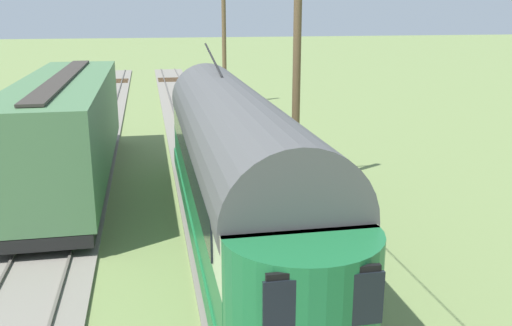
% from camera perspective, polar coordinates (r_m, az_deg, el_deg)
% --- Properties ---
extents(ground_plane, '(220.00, 220.00, 0.00)m').
position_cam_1_polar(ground_plane, '(21.89, -18.13, -2.16)').
color(ground_plane, olive).
extents(track_streetcar_siding, '(2.80, 80.00, 0.18)m').
position_cam_1_polar(track_streetcar_siding, '(22.09, -4.71, -1.11)').
color(track_streetcar_siding, slate).
rests_on(track_streetcar_siding, ground).
extents(track_adjacent_siding, '(2.80, 80.00, 0.18)m').
position_cam_1_polar(track_adjacent_siding, '(22.17, -18.05, -1.78)').
color(track_adjacent_siding, slate).
rests_on(track_adjacent_siding, ground).
extents(vintage_streetcar, '(2.65, 16.55, 4.89)m').
position_cam_1_polar(vintage_streetcar, '(15.50, -2.28, 0.21)').
color(vintage_streetcar, '#196033').
rests_on(vintage_streetcar, ground).
extents(coach_adjacent, '(2.96, 13.70, 3.85)m').
position_cam_1_polar(coach_adjacent, '(21.39, -18.61, 3.40)').
color(coach_adjacent, '#477047').
rests_on(coach_adjacent, ground).
extents(catenary_pole_foreground, '(3.09, 0.28, 7.68)m').
position_cam_1_polar(catenary_pole_foreground, '(37.77, -3.39, 11.89)').
color(catenary_pole_foreground, brown).
rests_on(catenary_pole_foreground, ground).
extents(catenary_pole_mid_near, '(3.09, 0.28, 7.68)m').
position_cam_1_polar(catenary_pole_mid_near, '(19.73, 3.90, 8.68)').
color(catenary_pole_mid_near, brown).
rests_on(catenary_pole_mid_near, ground).
extents(switch_stand, '(0.50, 0.30, 1.24)m').
position_cam_1_polar(switch_stand, '(31.19, -4.41, 4.99)').
color(switch_stand, black).
rests_on(switch_stand, ground).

